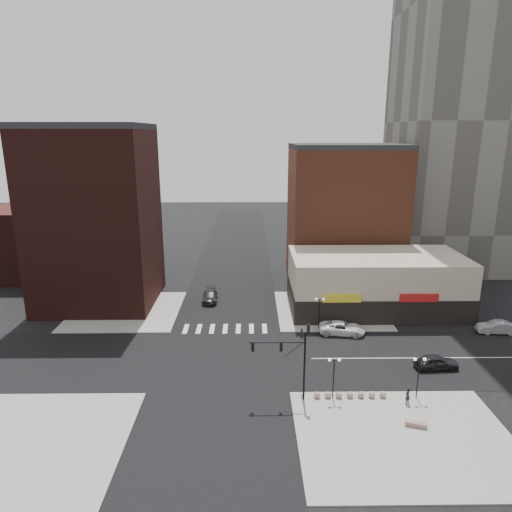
{
  "coord_description": "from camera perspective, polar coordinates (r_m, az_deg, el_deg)",
  "views": [
    {
      "loc": [
        3.23,
        -46.31,
        24.53
      ],
      "look_at": [
        3.84,
        3.65,
        11.0
      ],
      "focal_mm": 32.0,
      "sensor_mm": 36.0,
      "label": 1
    }
  ],
  "objects": [
    {
      "name": "building_nw",
      "position": [
        69.57,
        -19.38,
        4.33
      ],
      "size": [
        16.0,
        15.0,
        25.0
      ],
      "primitive_type": "cube",
      "color": "black",
      "rests_on": "ground"
    },
    {
      "name": "building_ne_midrise",
      "position": [
        78.6,
        10.93,
        4.96
      ],
      "size": [
        18.0,
        15.0,
        22.0
      ],
      "primitive_type": "cube",
      "color": "brown",
      "rests_on": "ground"
    },
    {
      "name": "bollard_row",
      "position": [
        46.23,
        11.66,
        -16.62
      ],
      "size": [
        6.91,
        0.61,
        0.61
      ],
      "color": "gray",
      "rests_on": "sidewalk_se"
    },
    {
      "name": "white_suv",
      "position": [
        59.02,
        10.7,
        -8.85
      ],
      "size": [
        5.98,
        3.36,
        1.58
      ],
      "primitive_type": "imported",
      "rotation": [
        0.0,
        0.0,
        1.43
      ],
      "color": "white",
      "rests_on": "ground"
    },
    {
      "name": "street_lamp_se_b",
      "position": [
        46.55,
        19.71,
        -12.96
      ],
      "size": [
        1.22,
        0.32,
        4.16
      ],
      "color": "black",
      "rests_on": "sidewalk_se"
    },
    {
      "name": "ground",
      "position": [
        52.5,
        -4.25,
        -12.75
      ],
      "size": [
        240.0,
        240.0,
        0.0
      ],
      "primitive_type": "plane",
      "color": "black",
      "rests_on": "ground"
    },
    {
      "name": "dark_sedan_north",
      "position": [
        69.16,
        -5.77,
        -5.02
      ],
      "size": [
        2.33,
        5.39,
        1.55
      ],
      "primitive_type": "imported",
      "rotation": [
        0.0,
        0.0,
        0.03
      ],
      "color": "black",
      "rests_on": "ground"
    },
    {
      "name": "tower_near",
      "position": [
        94.23,
        25.06,
        26.41
      ],
      "size": [
        20.0,
        20.0,
        90.0
      ],
      "primitive_type": "cube",
      "color": "#47443F",
      "rests_on": "ground"
    },
    {
      "name": "stone_bench",
      "position": [
        43.93,
        19.35,
        -19.2
      ],
      "size": [
        1.91,
        1.11,
        0.43
      ],
      "rotation": [
        0.0,
        0.0,
        -0.33
      ],
      "color": "gray",
      "rests_on": "sidewalk_se"
    },
    {
      "name": "road_ew",
      "position": [
        52.5,
        -4.25,
        -12.74
      ],
      "size": [
        200.0,
        14.0,
        0.02
      ],
      "primitive_type": "cube",
      "color": "black",
      "rests_on": "ground"
    },
    {
      "name": "sidewalk_sw",
      "position": [
        43.87,
        -26.15,
        -20.49
      ],
      "size": [
        15.0,
        15.0,
        0.12
      ],
      "primitive_type": "cube",
      "color": "gray",
      "rests_on": "ground"
    },
    {
      "name": "building_nw_low",
      "position": [
        89.63,
        -23.83,
        1.91
      ],
      "size": [
        20.0,
        18.0,
        12.0
      ],
      "primitive_type": "cube",
      "color": "black",
      "rests_on": "ground"
    },
    {
      "name": "building_ne_row",
      "position": [
        67.27,
        14.69,
        -3.76
      ],
      "size": [
        24.2,
        12.2,
        8.0
      ],
      "color": "beige",
      "rests_on": "ground"
    },
    {
      "name": "sidewalk_se",
      "position": [
        42.49,
        18.16,
        -20.86
      ],
      "size": [
        18.0,
        14.0,
        0.12
      ],
      "primitive_type": "cube",
      "color": "gray",
      "rests_on": "ground"
    },
    {
      "name": "sidewalk_ne",
      "position": [
        66.51,
        9.17,
        -6.64
      ],
      "size": [
        15.0,
        15.0,
        0.12
      ],
      "primitive_type": "cube",
      "color": "gray",
      "rests_on": "ground"
    },
    {
      "name": "pedestrian",
      "position": [
        46.45,
        18.43,
        -16.17
      ],
      "size": [
        0.74,
        0.73,
        1.72
      ],
      "primitive_type": "imported",
      "rotation": [
        0.0,
        0.0,
        3.87
      ],
      "color": "black",
      "rests_on": "sidewalk_se"
    },
    {
      "name": "road_ns",
      "position": [
        52.5,
        -4.25,
        -12.73
      ],
      "size": [
        14.0,
        200.0,
        0.02
      ],
      "primitive_type": "cube",
      "color": "black",
      "rests_on": "ground"
    },
    {
      "name": "traffic_signal",
      "position": [
        43.35,
        4.78,
        -11.73
      ],
      "size": [
        5.59,
        3.09,
        7.77
      ],
      "color": "black",
      "rests_on": "ground"
    },
    {
      "name": "silver_sedan",
      "position": [
        65.7,
        27.87,
        -7.88
      ],
      "size": [
        4.96,
        2.09,
        1.59
      ],
      "primitive_type": "imported",
      "rotation": [
        0.0,
        0.0,
        -1.66
      ],
      "color": "#A0A0A5",
      "rests_on": "ground"
    },
    {
      "name": "dark_sedan_east",
      "position": [
        53.75,
        21.62,
        -12.22
      ],
      "size": [
        4.72,
        2.12,
        1.58
      ],
      "primitive_type": "imported",
      "rotation": [
        0.0,
        0.0,
        1.63
      ],
      "color": "black",
      "rests_on": "ground"
    },
    {
      "name": "street_lamp_ne",
      "position": [
        58.97,
        7.95,
        -6.11
      ],
      "size": [
        1.22,
        0.32,
        4.16
      ],
      "color": "black",
      "rests_on": "sidewalk_ne"
    },
    {
      "name": "street_lamp_se_a",
      "position": [
        44.48,
        9.73,
        -13.6
      ],
      "size": [
        1.22,
        0.32,
        4.16
      ],
      "color": "black",
      "rests_on": "sidewalk_se"
    },
    {
      "name": "sidewalk_nw",
      "position": [
        67.9,
        -15.89,
        -6.58
      ],
      "size": [
        15.0,
        15.0,
        0.12
      ],
      "primitive_type": "cube",
      "color": "gray",
      "rests_on": "ground"
    }
  ]
}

